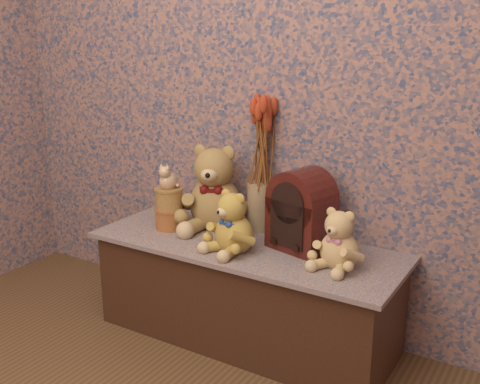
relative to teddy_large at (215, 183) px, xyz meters
The scene contains 10 objects.
display_shelf 0.50m from the teddy_large, 25.92° to the right, with size 1.34×0.51×0.44m, color #394C76.
teddy_large is the anchor object (origin of this frame).
teddy_medium 0.31m from the teddy_large, 41.77° to the right, with size 0.22×0.26×0.27m, color #B78533, non-canonical shape.
teddy_small 0.68m from the teddy_large, 11.78° to the right, with size 0.20×0.24×0.25m, color tan, non-canonical shape.
cathedral_radio 0.45m from the teddy_large, ahead, with size 0.25×0.18×0.34m, color #3C120B, non-canonical shape.
ceramic_vase 0.23m from the teddy_large, 22.61° to the left, with size 0.13×0.13×0.22m, color tan.
dried_stalks 0.30m from the teddy_large, 22.61° to the left, with size 0.21×0.21×0.39m, color #BA3B1D, non-canonical shape.
biscuit_tin_lower 0.26m from the teddy_large, 141.77° to the right, with size 0.13×0.13×0.09m, color #B98A36.
biscuit_tin_upper 0.22m from the teddy_large, 141.77° to the right, with size 0.12×0.12×0.10m, color tan.
cat_figurine 0.21m from the teddy_large, 141.77° to the right, with size 0.09×0.10×0.12m, color silver, non-canonical shape.
Camera 1 is at (1.16, -0.70, 1.33)m, focal length 42.71 mm.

